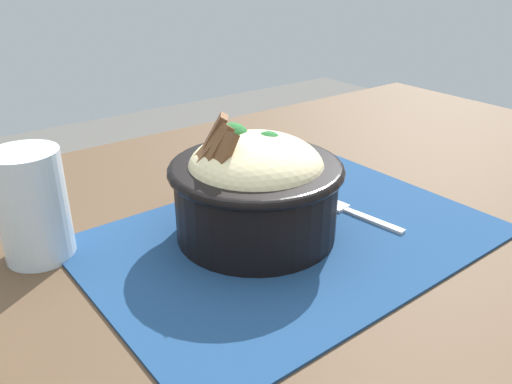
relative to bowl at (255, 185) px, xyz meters
name	(u,v)px	position (x,y,z in m)	size (l,w,h in m)	color
table	(273,292)	(0.02, -0.01, -0.14)	(1.36, 0.77, 0.76)	#4C3826
placemat	(291,237)	(0.03, -0.03, -0.06)	(0.43, 0.30, 0.00)	navy
bowl	(255,185)	(0.00, 0.00, 0.00)	(0.19, 0.19, 0.13)	black
fork	(350,212)	(0.12, -0.03, -0.06)	(0.03, 0.13, 0.00)	silver
drinking_glass	(34,212)	(-0.20, 0.10, -0.01)	(0.07, 0.07, 0.11)	silver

